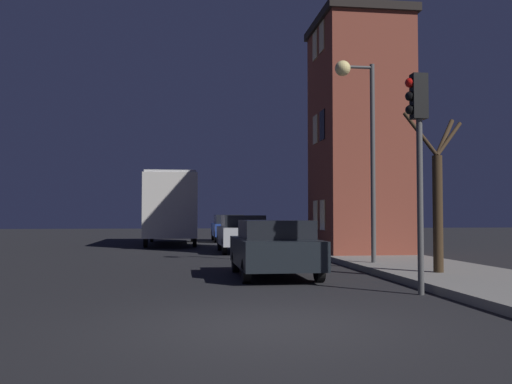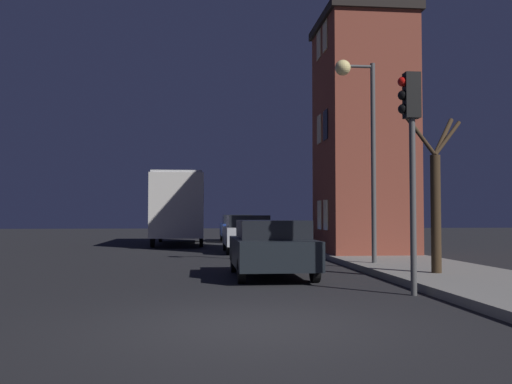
{
  "view_description": "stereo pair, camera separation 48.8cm",
  "coord_description": "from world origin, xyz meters",
  "px_view_note": "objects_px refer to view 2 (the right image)",
  "views": [
    {
      "loc": [
        -1.24,
        -8.05,
        1.55
      ],
      "look_at": [
        0.96,
        8.71,
        2.25
      ],
      "focal_mm": 40.0,
      "sensor_mm": 36.0,
      "label": 1
    },
    {
      "loc": [
        -0.76,
        -8.1,
        1.55
      ],
      "look_at": [
        0.96,
        8.71,
        2.25
      ],
      "focal_mm": 40.0,
      "sensor_mm": 36.0,
      "label": 2
    }
  ],
  "objects_px": {
    "streetlamp": "(359,117)",
    "car_near_lane": "(271,247)",
    "traffic_light": "(411,135)",
    "bare_tree": "(436,197)",
    "car_mid_lane": "(247,233)",
    "bus": "(179,204)",
    "car_far_lane": "(236,227)"
  },
  "relations": [
    {
      "from": "traffic_light",
      "to": "car_mid_lane",
      "type": "bearing_deg",
      "value": 99.04
    },
    {
      "from": "bare_tree",
      "to": "car_near_lane",
      "type": "distance_m",
      "value": 4.21
    },
    {
      "from": "streetlamp",
      "to": "bare_tree",
      "type": "distance_m",
      "value": 3.95
    },
    {
      "from": "bare_tree",
      "to": "car_mid_lane",
      "type": "bearing_deg",
      "value": 109.37
    },
    {
      "from": "streetlamp",
      "to": "car_near_lane",
      "type": "height_order",
      "value": "streetlamp"
    },
    {
      "from": "bare_tree",
      "to": "bus",
      "type": "bearing_deg",
      "value": 110.94
    },
    {
      "from": "traffic_light",
      "to": "car_near_lane",
      "type": "bearing_deg",
      "value": 122.89
    },
    {
      "from": "streetlamp",
      "to": "bus",
      "type": "xyz_separation_m",
      "value": [
        -5.72,
        14.76,
        -2.26
      ]
    },
    {
      "from": "streetlamp",
      "to": "bus",
      "type": "relative_size",
      "value": 0.66
    },
    {
      "from": "bus",
      "to": "traffic_light",
      "type": "bearing_deg",
      "value": -75.74
    },
    {
      "from": "traffic_light",
      "to": "car_far_lane",
      "type": "bearing_deg",
      "value": 94.54
    },
    {
      "from": "bare_tree",
      "to": "car_near_lane",
      "type": "xyz_separation_m",
      "value": [
        -3.91,
        0.96,
        -1.26
      ]
    },
    {
      "from": "streetlamp",
      "to": "car_far_lane",
      "type": "distance_m",
      "value": 18.29
    },
    {
      "from": "traffic_light",
      "to": "car_far_lane",
      "type": "distance_m",
      "value": 23.46
    },
    {
      "from": "streetlamp",
      "to": "traffic_light",
      "type": "distance_m",
      "value": 5.7
    },
    {
      "from": "traffic_light",
      "to": "bus",
      "type": "relative_size",
      "value": 0.48
    },
    {
      "from": "streetlamp",
      "to": "car_mid_lane",
      "type": "bearing_deg",
      "value": 109.25
    },
    {
      "from": "bare_tree",
      "to": "bus",
      "type": "xyz_separation_m",
      "value": [
        -6.77,
        17.69,
        0.18
      ]
    },
    {
      "from": "car_near_lane",
      "to": "bare_tree",
      "type": "bearing_deg",
      "value": -13.74
    },
    {
      "from": "car_mid_lane",
      "to": "car_far_lane",
      "type": "distance_m",
      "value": 10.16
    },
    {
      "from": "streetlamp",
      "to": "car_far_lane",
      "type": "height_order",
      "value": "streetlamp"
    },
    {
      "from": "bus",
      "to": "car_mid_lane",
      "type": "distance_m",
      "value": 7.9
    },
    {
      "from": "car_near_lane",
      "to": "bus",
      "type": "bearing_deg",
      "value": 99.7
    },
    {
      "from": "bare_tree",
      "to": "car_mid_lane",
      "type": "distance_m",
      "value": 11.22
    },
    {
      "from": "traffic_light",
      "to": "bus",
      "type": "height_order",
      "value": "traffic_light"
    },
    {
      "from": "bare_tree",
      "to": "car_far_lane",
      "type": "xyz_separation_m",
      "value": [
        -3.46,
        20.69,
        -1.17
      ]
    },
    {
      "from": "traffic_light",
      "to": "bare_tree",
      "type": "xyz_separation_m",
      "value": [
        1.61,
        2.59,
        -1.12
      ]
    },
    {
      "from": "streetlamp",
      "to": "bare_tree",
      "type": "relative_size",
      "value": 1.47
    },
    {
      "from": "streetlamp",
      "to": "traffic_light",
      "type": "height_order",
      "value": "streetlamp"
    },
    {
      "from": "bare_tree",
      "to": "bus",
      "type": "height_order",
      "value": "bare_tree"
    },
    {
      "from": "bus",
      "to": "car_far_lane",
      "type": "relative_size",
      "value": 1.92
    },
    {
      "from": "bare_tree",
      "to": "car_near_lane",
      "type": "bearing_deg",
      "value": 166.26
    }
  ]
}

